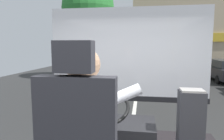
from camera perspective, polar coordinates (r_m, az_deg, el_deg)
ground at (r=10.56m, az=7.33°, el=-4.41°), size 18.00×44.00×0.06m
bus_driver at (r=1.44m, az=-7.42°, el=-14.53°), size 0.78×0.60×0.83m
steering_console at (r=2.68m, az=-0.24°, el=-17.95°), size 1.10×0.99×0.85m
fare_box at (r=2.46m, az=21.36°, el=-15.29°), size 0.27×0.21×0.88m
windshield_panel at (r=3.20m, az=4.51°, el=1.41°), size 2.50×0.08×1.48m
street_tree at (r=12.88m, az=-6.80°, el=16.94°), size 3.20×3.20×5.91m
shop_building at (r=18.98m, az=24.62°, el=9.86°), size 11.72×6.06×6.46m
parked_car_blue at (r=18.87m, az=23.72°, el=2.36°), size 1.83×4.00×1.44m
parked_car_silver at (r=25.46m, az=19.65°, el=3.54°), size 1.79×4.01×1.43m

